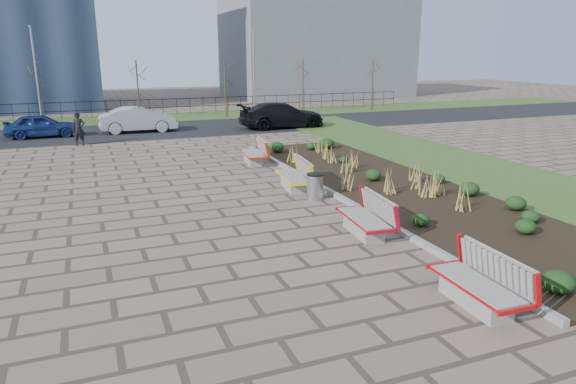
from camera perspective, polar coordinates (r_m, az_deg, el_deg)
name	(u,v)px	position (r m, az deg, el deg)	size (l,w,h in m)	color
ground	(275,273)	(11.23, -1.50, -9.00)	(120.00, 120.00, 0.00)	#786252
planting_bed	(394,188)	(18.15, 11.70, 0.44)	(4.50, 18.00, 0.10)	black
planting_curb	(334,194)	(17.01, 5.11, -0.22)	(0.16, 18.00, 0.15)	gray
grass_verge_near	(501,177)	(21.09, 22.59, 1.57)	(5.00, 38.00, 0.04)	#33511E
grass_verge_far	(138,119)	(38.05, -16.33, 7.83)	(80.00, 5.00, 0.04)	#33511E
road	(149,131)	(32.14, -15.23, 6.60)	(80.00, 7.00, 0.02)	black
bench_a	(476,281)	(10.31, 20.21, -9.28)	(0.90, 2.10, 1.00)	red
bench_b	(364,216)	(13.47, 8.42, -2.66)	(0.90, 2.10, 1.00)	red
bench_c	(293,175)	(17.71, 0.54, 1.90)	(0.90, 2.10, 1.00)	#FFF70D
bench_d	(253,152)	(21.86, -3.94, 4.47)	(0.90, 2.10, 1.00)	red
litter_bin	(315,187)	(16.51, 2.99, 0.57)	(0.53, 0.53, 0.83)	#B2B2B7
pedestrian	(79,129)	(28.04, -22.24, 6.50)	(0.62, 0.40, 1.69)	black
car_blue	(41,126)	(31.56, -25.74, 6.67)	(1.52, 3.78, 1.29)	navy
car_silver	(139,119)	(31.62, -16.27, 7.74)	(1.54, 4.43, 1.46)	#9A9CA1
car_black	(282,115)	(32.12, -0.69, 8.54)	(2.17, 5.34, 1.55)	black
tree_b	(39,94)	(36.29, -25.91, 9.80)	(1.40, 1.40, 4.00)	#4C3D2D
tree_c	(138,91)	(36.37, -16.32, 10.72)	(1.40, 1.40, 4.00)	#4C3D2D
tree_d	(225,89)	(37.43, -6.99, 11.33)	(1.40, 1.40, 4.00)	#4C3D2D
tree_e	(303,87)	(39.38, 1.65, 11.63)	(1.40, 1.40, 4.00)	#4C3D2D
tree_f	(372,85)	(42.10, 9.34, 11.68)	(1.40, 1.40, 4.00)	#4C3D2D
lamp_west	(37,78)	(35.73, -26.15, 11.32)	(0.24, 0.60, 6.00)	gray
lamp_east	(254,74)	(37.45, -3.81, 12.94)	(0.24, 0.60, 6.00)	gray
railing_fence	(135,108)	(39.47, -16.62, 8.97)	(44.00, 0.10, 1.20)	black
building_grey	(315,47)	(56.71, 2.99, 15.76)	(18.00, 12.00, 10.00)	slate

